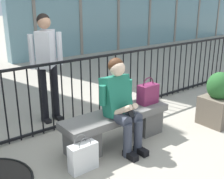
{
  "coord_description": "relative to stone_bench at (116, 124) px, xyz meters",
  "views": [
    {
      "loc": [
        -2.26,
        -2.77,
        1.94
      ],
      "look_at": [
        0.0,
        0.1,
        0.75
      ],
      "focal_mm": 45.65,
      "sensor_mm": 36.0,
      "label": 1
    }
  ],
  "objects": [
    {
      "name": "handbag_on_bench",
      "position": [
        0.58,
        -0.01,
        0.33
      ],
      "size": [
        0.3,
        0.17,
        0.4
      ],
      "color": "#7A234C",
      "rests_on": "stone_bench"
    },
    {
      "name": "ground_plane",
      "position": [
        0.0,
        0.0,
        -0.27
      ],
      "size": [
        60.0,
        60.0,
        0.0
      ],
      "primitive_type": "plane",
      "color": "#A8A091"
    },
    {
      "name": "stone_bench",
      "position": [
        0.0,
        0.0,
        0.0
      ],
      "size": [
        1.6,
        0.44,
        0.45
      ],
      "color": "slate",
      "rests_on": "ground"
    },
    {
      "name": "bystander_at_railing",
      "position": [
        -0.37,
        1.28,
        0.73
      ],
      "size": [
        0.55,
        0.43,
        1.71
      ],
      "color": "black",
      "rests_on": "ground"
    },
    {
      "name": "shopping_bag",
      "position": [
        -0.73,
        -0.29,
        -0.1
      ],
      "size": [
        0.34,
        0.14,
        0.44
      ],
      "color": "white",
      "rests_on": "ground"
    },
    {
      "name": "planter",
      "position": [
        1.64,
        -0.5,
        0.12
      ],
      "size": [
        0.46,
        0.46,
        0.85
      ],
      "color": "#726656",
      "rests_on": "ground"
    },
    {
      "name": "plaza_railing",
      "position": [
        0.0,
        0.88,
        0.26
      ],
      "size": [
        7.91,
        0.04,
        1.06
      ],
      "color": "black",
      "rests_on": "ground"
    },
    {
      "name": "seated_person_with_phone",
      "position": [
        -0.04,
        -0.13,
        0.38
      ],
      "size": [
        0.52,
        0.66,
        1.21
      ],
      "color": "#383D4C",
      "rests_on": "ground"
    }
  ]
}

